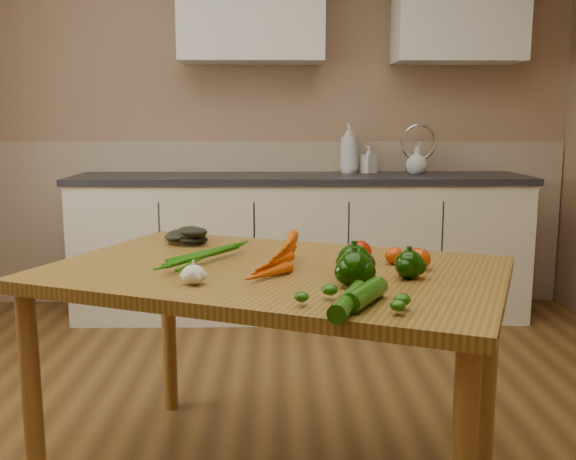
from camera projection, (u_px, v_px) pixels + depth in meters
The scene contains 18 objects.
room at pixel (258, 116), 1.99m from camera, with size 4.04×5.04×2.64m.
counter_run at pixel (302, 244), 4.11m from camera, with size 2.84×0.64×1.14m.
upper_cabinets at pixel (350, 5), 4.00m from camera, with size 2.15×0.35×0.70m.
table at pixel (274, 293), 2.08m from camera, with size 1.67×1.40×0.77m.
soap_bottle_a at pixel (349, 148), 4.18m from camera, with size 0.12×0.13×0.32m, color silver.
soap_bottle_b at pixel (369, 159), 4.20m from camera, with size 0.08×0.08×0.18m, color silver.
soap_bottle_c at pixel (417, 160), 4.12m from camera, with size 0.14×0.14×0.17m, color silver.
carrot_bunch at pixel (256, 257), 2.05m from camera, with size 0.27×0.20×0.07m, color #C74804, non-canonical shape.
leafy_greens at pixel (185, 229), 2.49m from camera, with size 0.20×0.18×0.10m, color black, non-canonical shape.
garlic_bulb at pixel (193, 275), 1.85m from camera, with size 0.07×0.07×0.06m, color white.
pepper_a at pixel (354, 263), 1.89m from camera, with size 0.10×0.10×0.10m, color black.
pepper_b at pixel (409, 265), 1.92m from camera, with size 0.08×0.08×0.08m, color black.
pepper_c at pixel (354, 269), 1.82m from camera, with size 0.10×0.10×0.10m, color black.
tomato_a at pixel (359, 252), 2.13m from camera, with size 0.08×0.08×0.07m, color #911402.
tomato_b at pixel (395, 256), 2.11m from camera, with size 0.06×0.06×0.06m, color #C03904.
tomato_c at pixel (419, 259), 2.03m from camera, with size 0.08×0.08×0.07m, color #C03904.
zucchini_a at pixel (365, 294), 1.64m from camera, with size 0.05×0.05×0.20m, color #164707.
zucchini_b at pixel (349, 301), 1.59m from camera, with size 0.05×0.05×0.25m, color #164707.
Camera 1 is at (0.06, -1.85, 1.23)m, focal length 40.00 mm.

